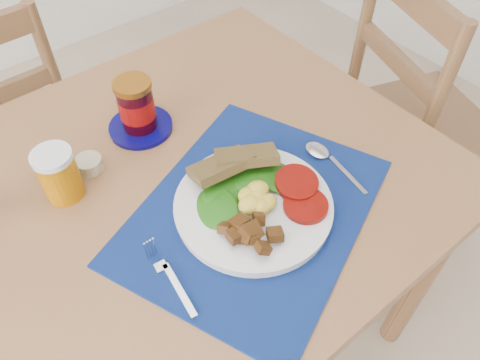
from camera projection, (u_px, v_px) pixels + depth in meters
The scene contains 9 objects.
table at pixel (112, 244), 0.94m from camera, with size 1.40×0.90×0.75m.
chair_end at pixel (418, 94), 1.40m from camera, with size 0.52×0.53×1.14m.
placemat at pixel (253, 210), 0.89m from camera, with size 0.50×0.39×0.00m, color black.
breakfast_plate at pixel (252, 206), 0.87m from camera, with size 0.30×0.30×0.07m.
fork at pixel (167, 275), 0.80m from camera, with size 0.03×0.16×0.00m.
spoon at pixel (327, 158), 0.98m from camera, with size 0.04×0.17×0.01m.
juice_glass at pixel (59, 176), 0.89m from camera, with size 0.07×0.07×0.10m, color #B06704.
ramekin at pixel (89, 164), 0.96m from camera, with size 0.06×0.06×0.03m, color tan.
jam_on_saucer at pixel (137, 109), 1.01m from camera, with size 0.14×0.14×0.13m.
Camera 1 is at (-0.13, -0.37, 1.46)m, focal length 35.00 mm.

